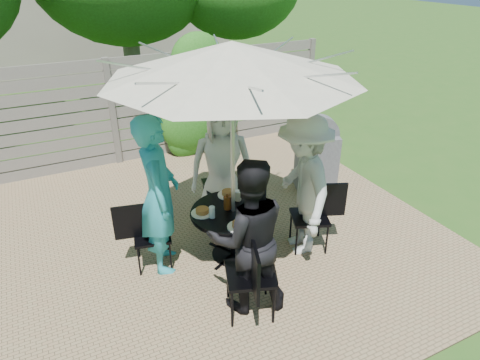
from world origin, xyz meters
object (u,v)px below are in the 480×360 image
patio_table (233,224)px  person_left (159,195)px  chair_right (310,229)px  glass_front (247,216)px  plate_left (202,212)px  person_back (222,164)px  umbrella (232,60)px  chair_left (152,247)px  plate_right (263,206)px  plate_back (228,194)px  person_front (248,238)px  glass_right (253,199)px  plate_front (239,225)px  chair_back (221,196)px  person_right (303,186)px  glass_left (212,212)px  syrup_jug (227,203)px  bbq_grill (317,157)px  coffee_cup (238,196)px  chair_front (250,290)px

patio_table → person_left: 0.96m
person_left → chair_right: size_ratio=2.10×
person_left → glass_front: 0.99m
plate_left → person_back: bearing=51.1°
umbrella → chair_left: bearing=164.6°
plate_right → patio_table: bearing=164.5°
plate_back → person_left: bearing=-172.0°
person_front → plate_right: bearing=-113.4°
glass_right → plate_front: bearing=-134.6°
chair_back → person_right: bearing=35.5°
chair_left → person_front: bearing=-43.9°
chair_right → glass_left: (-1.21, 0.23, 0.45)m
plate_right → glass_left: glass_left is taller
syrup_jug → person_left: bearing=168.3°
chair_right → plate_front: 1.11m
umbrella → syrup_jug: bearing=124.7°
glass_left → glass_front: same height
chair_left → glass_right: bearing=1.7°
chair_right → person_front: bearing=47.0°
person_left → plate_left: size_ratio=7.21×
plate_front → bbq_grill: size_ratio=0.22×
chair_right → bbq_grill: bearing=-105.9°
syrup_jug → plate_front: bearing=-97.1°
person_back → plate_left: bearing=-113.4°
chair_left → plate_right: size_ratio=3.27×
coffee_cup → person_right: bearing=-32.2°
glass_left → syrup_jug: (0.23, 0.10, 0.01)m
person_right → person_left: bearing=-90.0°
patio_table → syrup_jug: size_ratio=7.59×
patio_table → glass_front: 0.39m
chair_left → person_left: size_ratio=0.45×
person_back → glass_right: (0.06, -0.77, -0.15)m
chair_back → plate_left: bearing=-25.6°
chair_front → plate_back: size_ratio=3.81×
chair_left → plate_left: size_ratio=3.27×
chair_left → plate_left: bearing=-3.1°
plate_front → syrup_jug: size_ratio=1.62×
chair_back → person_front: person_front is taller
plate_right → syrup_jug: size_ratio=1.63×
umbrella → plate_right: 1.73m
glass_right → syrup_jug: 0.32m
plate_right → plate_back: bearing=119.5°
umbrella → coffee_cup: bearing=50.1°
chair_left → person_left: bearing=-2.9°
person_left → person_right: 1.66m
plate_back → syrup_jug: size_ratio=1.62×
plate_left → syrup_jug: syrup_jug is taller
umbrella → syrup_jug: (-0.04, 0.06, -1.64)m
plate_right → glass_front: 0.37m
chair_back → plate_right: 1.10m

